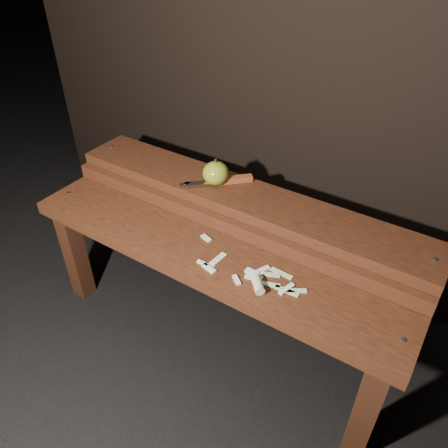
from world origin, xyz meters
The scene contains 6 objects.
ground centered at (0.00, 0.00, 0.00)m, with size 60.00×60.00×0.00m, color black.
bench_front_tier centered at (0.00, -0.06, 0.35)m, with size 1.20×0.20×0.42m.
bench_rear_tier centered at (0.00, 0.17, 0.41)m, with size 1.20×0.21×0.50m.
apple centered at (-0.10, 0.17, 0.54)m, with size 0.08×0.08×0.09m.
knife centered at (-0.07, 0.19, 0.51)m, with size 0.18×0.17×0.02m.
apple_scraps centered at (0.18, -0.07, 0.43)m, with size 0.36×0.13×0.03m.
Camera 1 is at (0.56, -0.80, 1.23)m, focal length 35.00 mm.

